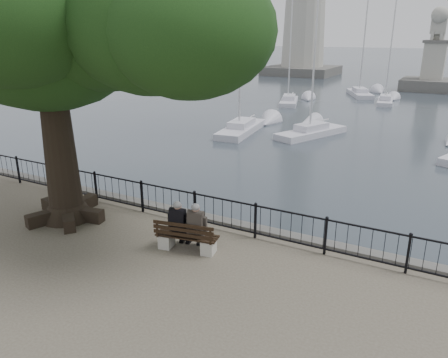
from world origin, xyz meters
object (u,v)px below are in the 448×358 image
Objects in this scene: lion_monument at (433,70)px; bench at (187,240)px; person_left at (180,226)px; person_right at (198,229)px; tree at (69,15)px.

bench is at bearing -92.66° from lion_monument.
bench is 49.05m from lion_monument.
lion_monument is at bearing 87.06° from person_left.
person_right is (0.27, 0.15, 0.34)m from bench.
tree is at bearing -96.90° from lion_monument.
person_right is 0.15× the size of lion_monument.
bench is 0.41m from person_left.
person_left and person_right have the same top height.
person_right is at bearing -92.36° from lion_monument.
tree reaches higher than bench.
lion_monument is (2.51, 48.93, 0.73)m from person_left.
person_right is at bearing -0.41° from tree.
person_left reaches higher than bench.
person_right is 0.13× the size of tree.
lion_monument reaches higher than bench.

